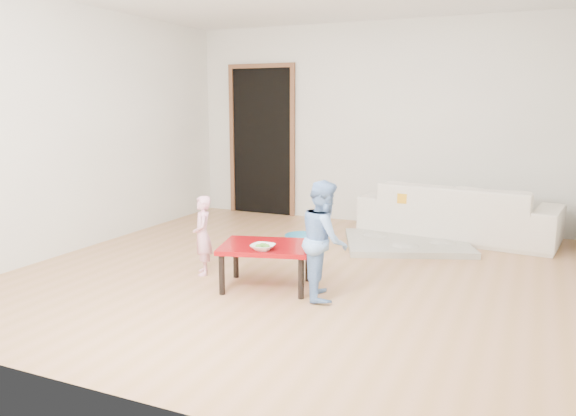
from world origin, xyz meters
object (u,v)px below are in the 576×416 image
Objects in this scene: bowl at (263,247)px; child_blue at (324,240)px; sofa at (458,211)px; basin at (303,241)px; red_table at (267,266)px; child_pink at (203,235)px.

child_blue is (0.48, 0.15, 0.08)m from bowl.
basin is (-1.51, -1.13, -0.26)m from sofa.
sofa is 11.46× the size of bowl.
child_pink is (-0.71, 0.11, 0.18)m from red_table.
sofa is at bearing 66.50° from bowl.
child_pink is at bearing 59.59° from child_blue.
child_blue reaches higher than sofa.
red_table is (-1.25, -2.57, -0.13)m from sofa.
red_table is 0.61m from child_blue.
red_table is at bearing 63.29° from child_blue.
basin is (-0.80, 1.47, -0.42)m from child_blue.
bowl is at bearing 74.01° from sofa.
bowl is at bearing 34.33° from child_pink.
sofa reaches higher than basin.
red_table is at bearing 107.15° from bowl.
bowl is at bearing 83.36° from child_blue.
child_pink is 1.26m from child_blue.
sofa reaches higher than red_table.
bowl is 0.48× the size of basin.
sofa is 2.29× the size of child_blue.
child_pink reaches higher than bowl.
sofa is at bearing -39.68° from child_blue.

